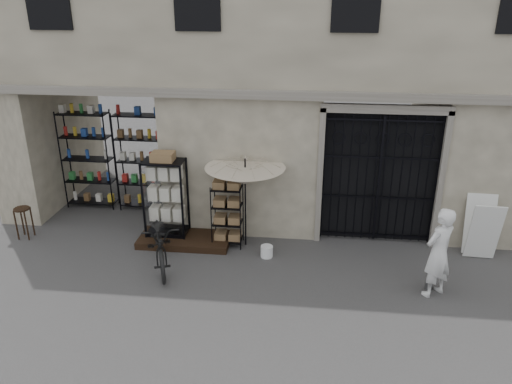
# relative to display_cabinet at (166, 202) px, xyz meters

# --- Properties ---
(ground) EXTENTS (80.00, 80.00, 0.00)m
(ground) POSITION_rel_display_cabinet_xyz_m (2.81, -1.69, -0.91)
(ground) COLOR black
(ground) RESTS_ON ground
(main_building) EXTENTS (14.00, 4.00, 9.00)m
(main_building) POSITION_rel_display_cabinet_xyz_m (2.81, 2.31, 3.59)
(main_building) COLOR #B3A891
(main_building) RESTS_ON ground
(shop_recess) EXTENTS (3.00, 1.70, 3.00)m
(shop_recess) POSITION_rel_display_cabinet_xyz_m (-1.69, 1.11, 0.59)
(shop_recess) COLOR black
(shop_recess) RESTS_ON ground
(shop_shelving) EXTENTS (2.70, 0.50, 2.50)m
(shop_shelving) POSITION_rel_display_cabinet_xyz_m (-1.74, 1.61, 0.34)
(shop_shelving) COLOR black
(shop_shelving) RESTS_ON ground
(iron_gate) EXTENTS (2.50, 0.21, 3.00)m
(iron_gate) POSITION_rel_display_cabinet_xyz_m (4.56, 0.59, 0.59)
(iron_gate) COLOR black
(iron_gate) RESTS_ON ground
(step_platform) EXTENTS (2.00, 0.90, 0.15)m
(step_platform) POSITION_rel_display_cabinet_xyz_m (0.41, -0.14, -0.84)
(step_platform) COLOR black
(step_platform) RESTS_ON ground
(display_cabinet) EXTENTS (0.97, 0.77, 1.84)m
(display_cabinet) POSITION_rel_display_cabinet_xyz_m (0.00, 0.00, 0.00)
(display_cabinet) COLOR black
(display_cabinet) RESTS_ON step_platform
(wire_rack) EXTENTS (0.73, 0.62, 1.42)m
(wire_rack) POSITION_rel_display_cabinet_xyz_m (1.37, -0.10, -0.22)
(wire_rack) COLOR black
(wire_rack) RESTS_ON ground
(market_umbrella) EXTENTS (1.65, 1.68, 2.39)m
(market_umbrella) POSITION_rel_display_cabinet_xyz_m (1.76, -0.07, 0.80)
(market_umbrella) COLOR black
(market_umbrella) RESTS_ON ground
(white_bucket) EXTENTS (0.27, 0.27, 0.25)m
(white_bucket) POSITION_rel_display_cabinet_xyz_m (2.26, -0.55, -0.79)
(white_bucket) COLOR white
(white_bucket) RESTS_ON ground
(bicycle) EXTENTS (1.02, 1.23, 1.99)m
(bicycle) POSITION_rel_display_cabinet_xyz_m (0.17, -1.12, -0.91)
(bicycle) COLOR black
(bicycle) RESTS_ON ground
(wooden_stool) EXTENTS (0.40, 0.40, 0.72)m
(wooden_stool) POSITION_rel_display_cabinet_xyz_m (-3.22, -0.28, -0.53)
(wooden_stool) COLOR black
(wooden_stool) RESTS_ON ground
(steel_bollard) EXTENTS (0.15, 0.15, 0.75)m
(steel_bollard) POSITION_rel_display_cabinet_xyz_m (5.39, -1.42, -0.54)
(steel_bollard) COLOR #5F5F61
(steel_bollard) RESTS_ON ground
(shopkeeper) EXTENTS (1.55, 1.75, 0.41)m
(shopkeeper) POSITION_rel_display_cabinet_xyz_m (5.43, -1.57, -0.91)
(shopkeeper) COLOR silver
(shopkeeper) RESTS_ON ground
(easel_sign) EXTENTS (0.64, 0.72, 1.27)m
(easel_sign) POSITION_rel_display_cabinet_xyz_m (6.66, -0.04, -0.26)
(easel_sign) COLOR silver
(easel_sign) RESTS_ON ground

